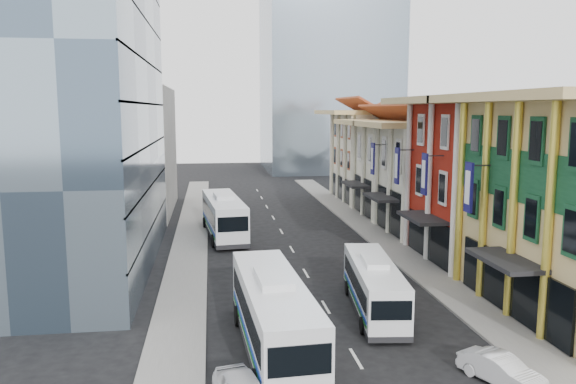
{
  "coord_description": "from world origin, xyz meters",
  "views": [
    {
      "loc": [
        -6.58,
        -23.24,
        11.58
      ],
      "look_at": [
        -0.82,
        18.43,
        5.39
      ],
      "focal_mm": 35.0,
      "sensor_mm": 36.0,
      "label": 1
    }
  ],
  "objects": [
    {
      "name": "sidewalk_left",
      "position": [
        -8.5,
        22.0,
        0.07
      ],
      "size": [
        3.0,
        90.0,
        0.15
      ],
      "primitive_type": "cube",
      "color": "slate",
      "rests_on": "ground"
    },
    {
      "name": "shophouse_cream_mid",
      "position": [
        14.0,
        35.5,
        5.0
      ],
      "size": [
        8.0,
        9.0,
        10.0
      ],
      "primitive_type": "cube",
      "color": "white",
      "rests_on": "ground"
    },
    {
      "name": "shophouse_cream_near",
      "position": [
        14.0,
        26.5,
        5.0
      ],
      "size": [
        8.0,
        9.0,
        10.0
      ],
      "primitive_type": "cube",
      "color": "white",
      "rests_on": "ground"
    },
    {
      "name": "office_block_far",
      "position": [
        -16.0,
        42.0,
        7.0
      ],
      "size": [
        10.0,
        18.0,
        14.0
      ],
      "primitive_type": "cube",
      "color": "gray",
      "rests_on": "ground"
    },
    {
      "name": "bus_right",
      "position": [
        2.58,
        6.92,
        1.59
      ],
      "size": [
        3.45,
        10.12,
        3.18
      ],
      "primitive_type": null,
      "rotation": [
        0.0,
        0.0,
        -0.12
      ],
      "color": "white",
      "rests_on": "ground"
    },
    {
      "name": "sedan_right",
      "position": [
        5.5,
        -2.2,
        0.62
      ],
      "size": [
        2.85,
        3.97,
        1.25
      ],
      "primitive_type": "imported",
      "rotation": [
        0.0,
        0.0,
        0.46
      ],
      "color": "silver",
      "rests_on": "ground"
    },
    {
      "name": "bus_left_near",
      "position": [
        -3.75,
        2.32,
        1.94
      ],
      "size": [
        3.47,
        12.23,
        3.88
      ],
      "primitive_type": null,
      "rotation": [
        0.0,
        0.0,
        0.05
      ],
      "color": "silver",
      "rests_on": "ground"
    },
    {
      "name": "shophouse_cream_far",
      "position": [
        14.0,
        46.0,
        5.5
      ],
      "size": [
        8.0,
        12.0,
        11.0
      ],
      "primitive_type": "cube",
      "color": "white",
      "rests_on": "ground"
    },
    {
      "name": "sidewalk_right",
      "position": [
        8.5,
        22.0,
        0.07
      ],
      "size": [
        3.0,
        90.0,
        0.15
      ],
      "primitive_type": "cube",
      "color": "slate",
      "rests_on": "ground"
    },
    {
      "name": "bus_left_far",
      "position": [
        -5.5,
        27.77,
        1.99
      ],
      "size": [
        4.12,
        12.62,
        3.97
      ],
      "primitive_type": null,
      "rotation": [
        0.0,
        0.0,
        0.1
      ],
      "color": "silver",
      "rests_on": "ground"
    },
    {
      "name": "ground",
      "position": [
        0.0,
        0.0,
        0.0
      ],
      "size": [
        200.0,
        200.0,
        0.0
      ],
      "primitive_type": "plane",
      "color": "black",
      "rests_on": "ground"
    },
    {
      "name": "shophouse_red",
      "position": [
        14.0,
        17.0,
        6.0
      ],
      "size": [
        8.0,
        10.0,
        12.0
      ],
      "primitive_type": "cube",
      "color": "#A62112",
      "rests_on": "ground"
    },
    {
      "name": "office_tower",
      "position": [
        -17.0,
        19.0,
        15.0
      ],
      "size": [
        12.0,
        26.0,
        30.0
      ],
      "primitive_type": "cube",
      "color": "#43566A",
      "rests_on": "ground"
    }
  ]
}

